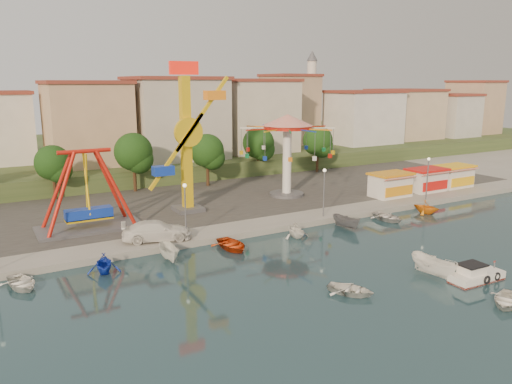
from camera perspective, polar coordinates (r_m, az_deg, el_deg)
ground at (r=40.73m, az=9.89°, el=-9.23°), size 200.00×200.00×0.00m
quay_deck at (r=95.24m, az=-14.66°, el=3.22°), size 200.00×100.00×0.60m
asphalt_pad at (r=65.36m, az=-7.10°, el=-0.29°), size 90.00×28.00×0.01m
hill_terrace at (r=99.85m, az=-15.47°, el=4.28°), size 200.00×60.00×3.00m
pirate_ship_ride at (r=51.67m, az=-18.73°, el=0.03°), size 10.00×5.00×8.00m
kamikaze_tower at (r=55.66m, az=-7.59°, el=5.72°), size 6.50×3.10×16.50m
wave_swinger at (r=63.15m, az=3.60°, el=6.32°), size 11.60×11.60×10.40m
booth_left at (r=65.77m, az=15.11°, el=0.83°), size 5.40×3.78×3.08m
booth_mid at (r=70.51m, az=18.90°, el=1.35°), size 5.40×3.78×3.08m
booth_right at (r=74.66m, az=21.67°, el=1.73°), size 5.40×3.78×3.08m
lamp_post_1 at (r=46.54m, az=-8.06°, el=-2.39°), size 0.14×0.14×5.00m
lamp_post_2 at (r=54.34m, az=7.76°, el=-0.23°), size 0.14×0.14×5.00m
lamp_post_3 at (r=65.20m, az=18.98°, el=1.33°), size 0.14×0.14×5.00m
tree_1 at (r=66.36m, az=-22.22°, el=3.10°), size 4.35×4.35×6.80m
tree_2 at (r=67.87m, az=-13.83°, el=4.47°), size 5.02×5.02×7.85m
tree_3 at (r=70.00m, az=-5.59°, el=4.71°), size 4.68×4.68×7.32m
tree_4 at (r=77.17m, az=0.28°, el=5.63°), size 4.86×4.86×7.60m
tree_5 at (r=81.18m, az=7.08°, el=5.85°), size 4.83×4.83×7.54m
building_2 at (r=82.69m, az=-18.59°, el=7.44°), size 11.95×9.28×11.23m
building_3 at (r=83.63m, az=-8.75°, el=7.29°), size 12.59×10.50×9.20m
building_4 at (r=92.35m, az=-1.66°, el=7.92°), size 10.75×9.23×9.24m
building_5 at (r=97.74m, az=5.83°, el=8.69°), size 12.77×10.96×11.21m
building_6 at (r=103.84m, az=11.70°, el=9.03°), size 8.23×8.98×12.36m
building_7 at (r=115.63m, az=14.49°, el=8.33°), size 11.59×10.93×8.76m
building_8 at (r=121.44m, az=21.47°, el=8.95°), size 12.84×9.28×12.58m
building_9 at (r=133.93m, az=24.17°, el=8.25°), size 12.95×9.17×9.21m
minaret at (r=102.66m, az=6.34°, el=11.06°), size 2.80×2.80×18.00m
cabin_motorboat at (r=42.15m, az=23.81°, el=-8.78°), size 4.55×1.93×1.58m
rowboat_a at (r=37.12m, az=10.77°, el=-10.89°), size 3.84×4.16×0.70m
rowboat_b at (r=38.86m, az=26.75°, el=-10.95°), size 4.26×3.78×0.73m
skiff at (r=41.86m, az=19.68°, el=-7.98°), size 1.65×4.30×1.65m
van at (r=47.05m, az=-11.29°, el=-4.35°), size 6.72×4.08×1.82m
moored_boat_0 at (r=41.34m, az=-25.24°, el=-9.39°), size 3.42×4.20×0.76m
moored_boat_1 at (r=41.96m, az=-17.00°, el=-7.78°), size 3.29×3.59×1.61m
moored_boat_2 at (r=43.40m, az=-9.87°, el=-6.85°), size 1.76×3.82×1.43m
moored_boat_3 at (r=45.75m, az=-2.76°, el=-6.03°), size 3.09×4.23×0.86m
moored_boat_4 at (r=49.12m, az=4.60°, el=-4.36°), size 2.55×2.92×1.49m
moored_boat_5 at (r=52.87m, az=10.30°, el=-3.37°), size 1.84×3.70×1.37m
moored_boat_6 at (r=56.82m, az=14.84°, el=-2.78°), size 2.87×3.93×0.80m
moored_boat_7 at (r=60.99m, az=18.87°, el=-1.61°), size 3.36×3.65×1.61m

